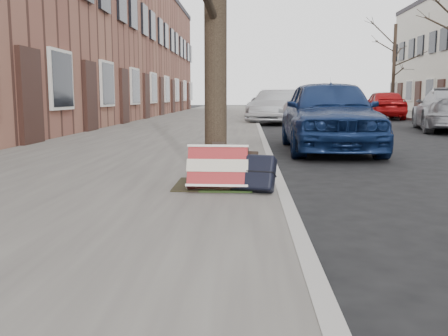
{
  "coord_description": "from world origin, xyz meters",
  "views": [
    {
      "loc": [
        -1.63,
        -4.27,
        1.1
      ],
      "look_at": [
        -1.87,
        0.8,
        0.37
      ],
      "focal_mm": 40.0,
      "sensor_mm": 36.0,
      "label": 1
    }
  ],
  "objects_px": {
    "car_near_mid": "(278,107)",
    "car_near_front": "(328,114)",
    "suitcase_navy": "(250,172)",
    "suitcase_red": "(218,168)"
  },
  "relations": [
    {
      "from": "suitcase_navy",
      "to": "car_near_front",
      "type": "distance_m",
      "value": 5.45
    },
    {
      "from": "suitcase_red",
      "to": "car_near_front",
      "type": "xyz_separation_m",
      "value": [
        1.95,
        5.14,
        0.38
      ]
    },
    {
      "from": "suitcase_red",
      "to": "car_near_front",
      "type": "distance_m",
      "value": 5.51
    },
    {
      "from": "suitcase_red",
      "to": "car_near_front",
      "type": "bearing_deg",
      "value": 70.82
    },
    {
      "from": "car_near_mid",
      "to": "car_near_front",
      "type": "bearing_deg",
      "value": -69.0
    },
    {
      "from": "suitcase_navy",
      "to": "suitcase_red",
      "type": "bearing_deg",
      "value": -170.58
    },
    {
      "from": "car_near_front",
      "to": "suitcase_red",
      "type": "bearing_deg",
      "value": -110.25
    },
    {
      "from": "car_near_front",
      "to": "car_near_mid",
      "type": "distance_m",
      "value": 10.02
    },
    {
      "from": "suitcase_red",
      "to": "car_near_mid",
      "type": "bearing_deg",
      "value": 85.81
    },
    {
      "from": "car_near_front",
      "to": "car_near_mid",
      "type": "bearing_deg",
      "value": 92.9
    }
  ]
}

